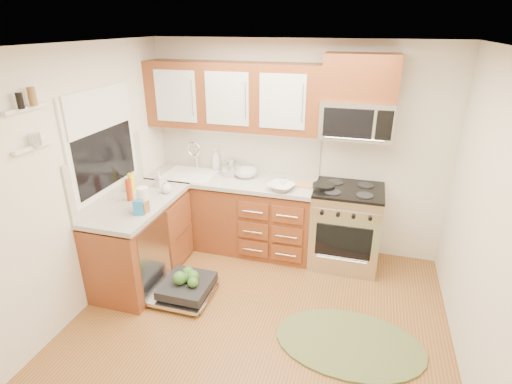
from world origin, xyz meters
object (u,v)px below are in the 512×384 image
(upper_cabinets, at_px, (232,96))
(range, at_px, (346,227))
(dishwasher, at_px, (184,288))
(skillet, at_px, (324,186))
(cutting_board, at_px, (305,185))
(bowl_a, at_px, (281,187))
(rug, at_px, (349,343))
(paper_towel_roll, at_px, (143,199))
(cup, at_px, (284,182))
(sink, at_px, (190,184))
(microwave, at_px, (357,120))
(stock_pot, at_px, (231,170))
(bowl_b, at_px, (246,173))

(upper_cabinets, bearing_deg, range, -5.89)
(dishwasher, bearing_deg, skillet, 40.30)
(cutting_board, height_order, bowl_a, bowl_a)
(range, relative_size, skillet, 3.84)
(rug, relative_size, cutting_board, 4.87)
(paper_towel_roll, xyz_separation_m, cup, (1.19, 1.04, -0.08))
(sink, height_order, paper_towel_roll, paper_towel_roll)
(upper_cabinets, height_order, skillet, upper_cabinets)
(microwave, relative_size, stock_pot, 3.58)
(dishwasher, xyz_separation_m, rug, (1.71, -0.21, -0.09))
(rug, height_order, bowl_a, bowl_a)
(dishwasher, distance_m, bowl_a, 1.51)
(upper_cabinets, height_order, paper_towel_roll, upper_cabinets)
(upper_cabinets, xyz_separation_m, cup, (0.67, -0.18, -0.91))
(upper_cabinets, height_order, rug, upper_cabinets)
(rug, xyz_separation_m, cup, (-0.91, 1.31, 0.96))
(microwave, bearing_deg, bowl_b, -179.21)
(paper_towel_roll, bearing_deg, dishwasher, -7.66)
(dishwasher, xyz_separation_m, bowl_a, (0.80, 0.95, 0.86))
(sink, relative_size, bowl_a, 2.16)
(sink, distance_m, dishwasher, 1.38)
(upper_cabinets, height_order, stock_pot, upper_cabinets)
(bowl_a, bearing_deg, range, 13.70)
(range, xyz_separation_m, cup, (-0.74, -0.04, 0.49))
(upper_cabinets, height_order, range, upper_cabinets)
(paper_towel_roll, height_order, bowl_a, paper_towel_roll)
(range, bearing_deg, rug, -82.71)
(dishwasher, xyz_separation_m, skillet, (1.26, 1.07, 0.87))
(microwave, xyz_separation_m, sink, (-1.93, -0.13, -0.90))
(upper_cabinets, distance_m, stock_pot, 0.89)
(stock_pot, bearing_deg, dishwasher, -95.00)
(skillet, xyz_separation_m, bowl_a, (-0.46, -0.12, -0.01))
(upper_cabinets, xyz_separation_m, skillet, (1.12, -0.21, -0.90))
(rug, bearing_deg, cutting_board, 116.26)
(sink, bearing_deg, dishwasher, -70.80)
(paper_towel_roll, relative_size, bowl_a, 0.86)
(sink, distance_m, bowl_a, 1.21)
(upper_cabinets, relative_size, cup, 18.19)
(paper_towel_roll, bearing_deg, rug, -7.19)
(bowl_b, bearing_deg, microwave, 0.79)
(dishwasher, bearing_deg, stock_pot, 85.00)
(microwave, height_order, sink, microwave)
(bowl_b, bearing_deg, sink, -170.68)
(stock_pot, height_order, bowl_b, stock_pot)
(upper_cabinets, bearing_deg, cup, -15.21)
(skillet, height_order, cutting_board, skillet)
(sink, height_order, dishwasher, sink)
(dishwasher, xyz_separation_m, stock_pot, (0.11, 1.23, 0.89))
(range, relative_size, sink, 1.53)
(sink, relative_size, paper_towel_roll, 2.51)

